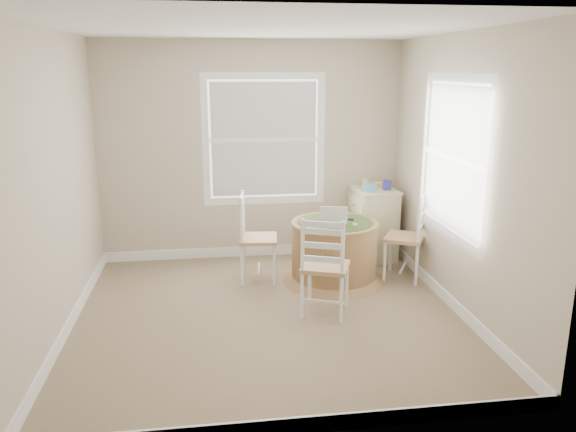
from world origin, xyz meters
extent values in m
cube|color=#897857|center=(0.00, 0.00, -0.01)|extent=(3.60, 3.60, 0.02)
cube|color=white|center=(0.00, 0.00, 2.61)|extent=(3.60, 3.60, 0.02)
cube|color=#B7A890|center=(0.00, 1.81, 1.30)|extent=(3.60, 0.02, 2.60)
cube|color=#B7A890|center=(0.00, -1.81, 1.30)|extent=(3.60, 0.02, 2.60)
cube|color=#B7A890|center=(-1.81, 0.00, 1.30)|extent=(0.02, 3.60, 2.60)
cube|color=#B7A890|center=(1.81, 0.00, 1.30)|extent=(0.02, 3.60, 2.60)
cube|color=white|center=(0.00, 1.79, 0.06)|extent=(3.60, 0.02, 0.12)
cube|color=white|center=(0.00, -1.79, 0.06)|extent=(3.60, 0.02, 0.12)
cube|color=white|center=(-1.79, 0.00, 0.06)|extent=(0.02, 3.60, 0.12)
cube|color=white|center=(1.79, 0.00, 0.06)|extent=(0.02, 3.60, 0.12)
cylinder|color=brown|center=(0.81, 0.82, 0.36)|extent=(0.92, 0.92, 0.60)
cone|color=brown|center=(0.81, 0.82, 0.03)|extent=(1.12, 1.12, 0.07)
cylinder|color=brown|center=(0.81, 0.82, 0.65)|extent=(0.94, 0.94, 0.03)
cylinder|color=#3E4C21|center=(0.81, 0.82, 0.67)|extent=(0.81, 0.81, 0.01)
cone|color=#3E4C21|center=(0.81, 0.82, 0.61)|extent=(0.90, 0.90, 0.10)
cube|color=white|center=(0.80, 0.85, 0.67)|extent=(0.33, 0.26, 0.02)
cube|color=silver|center=(0.80, 0.85, 0.68)|extent=(0.26, 0.16, 0.00)
cube|color=black|center=(0.78, 0.73, 0.77)|extent=(0.30, 0.11, 0.19)
ellipsoid|color=white|center=(0.89, 0.73, 0.68)|extent=(0.07, 0.09, 0.03)
cube|color=#B7BABF|center=(1.00, 0.68, 0.67)|extent=(0.06, 0.10, 0.02)
cube|color=black|center=(1.00, 0.85, 0.68)|extent=(0.07, 0.06, 0.02)
cube|color=beige|center=(1.45, 1.54, 0.42)|extent=(0.50, 0.65, 0.85)
cube|color=beige|center=(1.45, 1.54, 0.86)|extent=(0.53, 0.69, 0.02)
cube|color=beige|center=(1.19, 1.52, 0.17)|extent=(0.05, 0.53, 0.18)
cube|color=beige|center=(1.19, 1.52, 0.43)|extent=(0.05, 0.53, 0.18)
cube|color=beige|center=(1.19, 1.52, 0.68)|extent=(0.05, 0.53, 0.18)
cube|color=#5293BC|center=(1.34, 1.37, 0.92)|extent=(0.13, 0.13, 0.10)
cube|color=#ECD853|center=(1.53, 1.62, 0.90)|extent=(0.16, 0.11, 0.06)
cube|color=#353297|center=(1.60, 1.43, 0.93)|extent=(0.09, 0.09, 0.12)
cylinder|color=beige|center=(1.37, 1.67, 0.91)|extent=(0.07, 0.07, 0.09)
camera|label=1|loc=(-0.50, -4.87, 2.27)|focal=35.00mm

